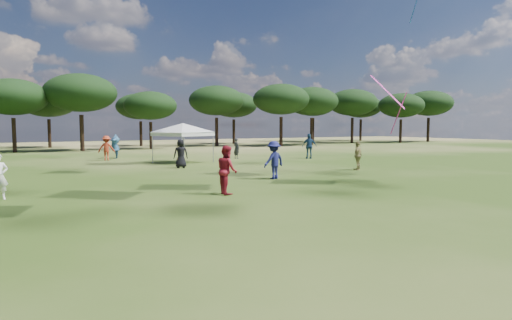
{
  "coord_description": "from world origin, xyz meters",
  "views": [
    {
      "loc": [
        -2.17,
        -1.07,
        2.57
      ],
      "look_at": [
        0.36,
        3.5,
        2.14
      ],
      "focal_mm": 30.0,
      "sensor_mm": 36.0,
      "label": 1
    }
  ],
  "objects": [
    {
      "name": "festival_crowd",
      "position": [
        1.64,
        23.85,
        0.89
      ],
      "size": [
        29.77,
        21.22,
        1.9
      ],
      "color": "navy",
      "rests_on": "ground"
    },
    {
      "name": "tree_line",
      "position": [
        2.39,
        47.41,
        5.42
      ],
      "size": [
        108.78,
        17.63,
        7.77
      ],
      "color": "black",
      "rests_on": "ground"
    },
    {
      "name": "tent_right",
      "position": [
        7.52,
        26.61,
        2.55
      ],
      "size": [
        5.65,
        5.65,
        2.98
      ],
      "rotation": [
        0.0,
        0.0,
        0.42
      ],
      "color": "gray",
      "rests_on": "ground"
    }
  ]
}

